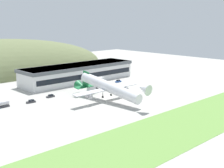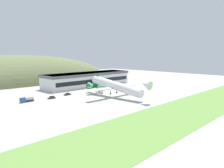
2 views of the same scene
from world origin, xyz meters
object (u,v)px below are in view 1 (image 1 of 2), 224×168
object	(u,v)px
service_car_0	(31,102)
service_car_3	(101,85)
traffic_cone_0	(121,88)
service_car_1	(51,96)
box_truck	(93,88)
fuel_truck	(1,104)
terminal_building	(79,72)
jetway_0	(97,79)
service_car_2	(118,81)
cargo_airplane	(108,87)

from	to	relation	value
service_car_0	service_car_3	xyz separation A→B (m)	(51.77, 5.72, -0.00)
traffic_cone_0	service_car_1	bearing A→B (deg)	164.27
service_car_3	box_truck	size ratio (longest dim) A/B	0.64
fuel_truck	traffic_cone_0	distance (m)	70.15
terminal_building	service_car_3	distance (m)	21.94
fuel_truck	traffic_cone_0	xyz separation A→B (m)	(69.29, -10.86, -1.27)
traffic_cone_0	jetway_0	bearing A→B (deg)	98.90
jetway_0	service_car_2	world-z (taller)	jetway_0
jetway_0	fuel_truck	size ratio (longest dim) A/B	1.62
service_car_3	box_truck	bearing A→B (deg)	-155.25
box_truck	fuel_truck	bearing A→B (deg)	178.45
jetway_0	cargo_airplane	size ratio (longest dim) A/B	0.23
service_car_0	jetway_0	bearing A→B (deg)	10.65
service_car_2	traffic_cone_0	size ratio (longest dim) A/B	7.49
jetway_0	service_car_1	size ratio (longest dim) A/B	2.72
service_car_0	service_car_2	world-z (taller)	service_car_0
cargo_airplane	traffic_cone_0	size ratio (longest dim) A/B	90.43
service_car_0	traffic_cone_0	world-z (taller)	service_car_0
service_car_0	fuel_truck	distance (m)	14.58
jetway_0	traffic_cone_0	world-z (taller)	jetway_0
service_car_0	cargo_airplane	bearing A→B (deg)	-37.96
terminal_building	service_car_3	world-z (taller)	terminal_building
service_car_0	box_truck	bearing A→B (deg)	0.73
traffic_cone_0	service_car_2	bearing A→B (deg)	50.43
service_car_0	box_truck	size ratio (longest dim) A/B	0.64
service_car_0	service_car_2	distance (m)	67.85
service_car_1	traffic_cone_0	world-z (taller)	service_car_1
terminal_building	service_car_0	xyz separation A→B (m)	(-50.70, -26.88, -5.73)
terminal_building	box_truck	bearing A→B (deg)	-111.21
traffic_cone_0	fuel_truck	bearing A→B (deg)	171.10
cargo_airplane	service_car_0	size ratio (longest dim) A/B	11.25
service_car_2	service_car_3	xyz separation A→B (m)	(-15.77, -0.74, -0.00)
service_car_2	jetway_0	bearing A→B (deg)	168.02
jetway_0	service_car_0	xyz separation A→B (m)	(-51.96, -9.77, -3.32)
service_car_2	traffic_cone_0	world-z (taller)	service_car_2
terminal_building	service_car_1	distance (m)	44.89
service_car_2	service_car_0	bearing A→B (deg)	-174.53
terminal_building	service_car_3	xyz separation A→B (m)	(1.08, -21.15, -5.74)
fuel_truck	box_truck	xyz separation A→B (m)	(54.88, -1.49, -0.04)
jetway_0	box_truck	bearing A→B (deg)	-141.14
service_car_0	service_car_3	bearing A→B (deg)	6.31
jetway_0	service_car_0	size ratio (longest dim) A/B	2.61
terminal_building	cargo_airplane	distance (m)	54.53
fuel_truck	cargo_airplane	bearing A→B (deg)	-29.85
terminal_building	service_car_2	distance (m)	27.08
fuel_truck	box_truck	bearing A→B (deg)	-1.55
service_car_0	service_car_1	xyz separation A→B (m)	(13.20, 2.88, -0.06)
jetway_0	service_car_2	xyz separation A→B (m)	(15.58, -3.31, -3.32)
service_car_1	fuel_truck	distance (m)	27.64
service_car_3	service_car_0	bearing A→B (deg)	-173.69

